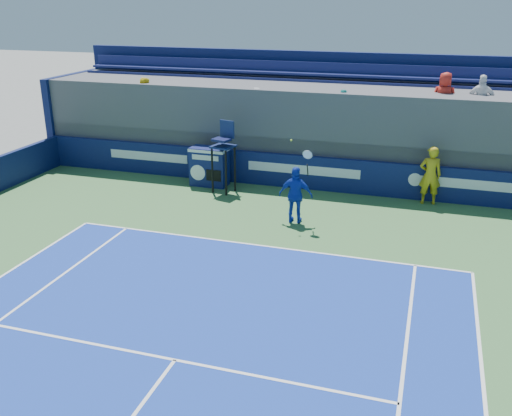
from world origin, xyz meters
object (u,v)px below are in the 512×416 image
(match_clock, at_px, (209,165))
(umpire_chair, at_px, (224,149))
(ball_person, at_px, (430,175))
(tennis_player, at_px, (296,195))

(match_clock, height_order, umpire_chair, umpire_chair)
(match_clock, bearing_deg, ball_person, 2.39)
(match_clock, xyz_separation_m, tennis_player, (3.80, -2.60, 0.14))
(ball_person, xyz_separation_m, umpire_chair, (-6.80, -0.83, 0.55))
(ball_person, height_order, umpire_chair, umpire_chair)
(match_clock, distance_m, tennis_player, 4.61)
(umpire_chair, distance_m, tennis_player, 3.74)
(ball_person, height_order, tennis_player, tennis_player)
(ball_person, xyz_separation_m, match_clock, (-7.56, -0.32, -0.24))
(match_clock, relative_size, tennis_player, 0.54)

